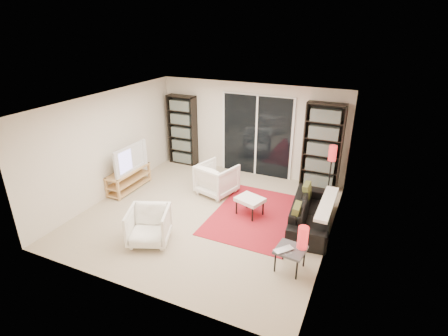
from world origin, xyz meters
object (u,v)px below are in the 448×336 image
Objects in this scene: armchair_back at (217,179)px; bookshelf_left at (182,130)px; tv_stand at (129,179)px; sofa at (312,213)px; floor_lamp at (332,159)px; ottoman at (250,200)px; bookshelf_right at (322,147)px; armchair_front at (149,226)px; side_table at (291,251)px.

bookshelf_left is at bearing -23.41° from armchair_back.
tv_stand is (-0.34, -2.04, -0.71)m from bookshelf_left.
sofa is 1.48× the size of floor_lamp.
floor_lamp is (0.11, 1.34, 0.69)m from sofa.
floor_lamp reaches higher than ottoman.
floor_lamp is (1.38, 1.46, 0.63)m from ottoman.
bookshelf_right is at bearing 61.55° from ottoman.
bookshelf_left is 1.02× the size of sofa.
bookshelf_left is at bearing 59.88° from sofa.
armchair_front is 1.47× the size of side_table.
side_table is (2.58, 0.30, 0.01)m from armchair_front.
tv_stand is 1.69× the size of armchair_front.
bookshelf_left is 4.19m from floor_lamp.
floor_lamp is at bearing -146.13° from armchair_back.
sofa is at bearing -94.74° from floor_lamp.
sofa is 2.39m from armchair_back.
bookshelf_left reaches higher than tv_stand.
armchair_back is (-2.34, 0.50, 0.09)m from sofa.
floor_lamp reaches higher than side_table.
armchair_front is (1.76, -1.63, 0.08)m from tv_stand.
bookshelf_right is at bearing 92.48° from side_table.
armchair_front is 2.59m from side_table.
tv_stand reaches higher than side_table.
armchair_back is at bearing 72.42° from sofa.
floor_lamp is at bearing 27.26° from armchair_front.
ottoman is 0.51× the size of floor_lamp.
tv_stand is 2.16m from armchair_back.
ottoman is (2.78, -1.98, -0.63)m from bookshelf_left.
tv_stand is 0.66× the size of sofa.
armchair_front is at bearing 119.10° from sofa.
bookshelf_left is at bearing 144.46° from ottoman.
bookshelf_right is at bearing -132.60° from armchair_back.
bookshelf_left is at bearing 139.93° from side_table.
sofa reaches higher than ottoman.
bookshelf_right is 4.72m from tv_stand.
armchair_back is at bearing 18.34° from tv_stand.
floor_lamp is (4.16, -0.52, -0.00)m from bookshelf_left.
floor_lamp is at bearing -7.17° from bookshelf_left.
bookshelf_right is at bearing 120.27° from floor_lamp.
sofa is at bearing 5.53° from ottoman.
armchair_back is at bearing 61.16° from armchair_front.
side_table is at bearing -87.52° from bookshelf_right.
floor_lamp is at bearing 18.60° from tv_stand.
bookshelf_right reaches higher than side_table.
tv_stand is 1.54× the size of armchair_back.
bookshelf_left is 3.85m from bookshelf_right.
bookshelf_left is 1.54× the size of tv_stand.
sofa is at bearing -177.11° from armchair_back.
bookshelf_right reaches higher than sofa.
ottoman is at bearing 0.97° from tv_stand.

